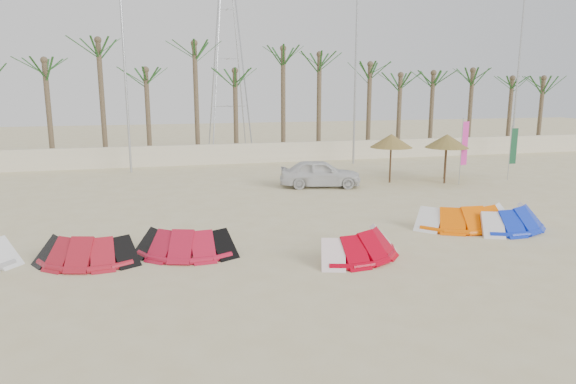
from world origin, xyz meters
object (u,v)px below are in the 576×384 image
object	(u,v)px
kite_blue	(508,217)
kite_red_left	(86,248)
parasol_mid	(447,141)
parasol_left	(391,141)
parasol_right	(446,141)
car	(320,173)
kite_red_right	(358,242)
kite_red_mid	(184,240)
kite_orange	(462,215)

from	to	relation	value
kite_blue	kite_red_left	bearing A→B (deg)	-179.50
parasol_mid	kite_red_left	bearing A→B (deg)	-153.09
parasol_left	parasol_right	bearing A→B (deg)	4.61
parasol_left	car	world-z (taller)	parasol_left
kite_red_right	kite_blue	world-z (taller)	same
parasol_mid	kite_red_mid	bearing A→B (deg)	-148.85
kite_orange	car	size ratio (longest dim) A/B	0.93
kite_red_right	kite_blue	bearing A→B (deg)	13.68
kite_red_right	parasol_mid	world-z (taller)	parasol_mid
kite_red_mid	kite_red_left	bearing A→B (deg)	-178.66
kite_red_left	parasol_right	distance (m)	19.87
parasol_right	kite_orange	bearing A→B (deg)	-117.51
kite_red_left	kite_blue	size ratio (longest dim) A/B	0.90
kite_red_left	parasol_left	xyz separation A→B (m)	(13.93, 9.34, 1.79)
parasol_right	kite_red_right	bearing A→B (deg)	-130.79
kite_orange	kite_red_right	bearing A→B (deg)	-155.82
parasol_mid	kite_blue	bearing A→B (deg)	-106.45
parasol_left	parasol_right	world-z (taller)	parasol_left
kite_red_left	car	xyz separation A→B (m)	(10.00, 9.13, 0.28)
kite_red_right	parasol_left	world-z (taller)	parasol_left
parasol_left	kite_red_left	bearing A→B (deg)	-146.16
kite_orange	car	xyz separation A→B (m)	(-2.71, 8.35, 0.27)
car	kite_red_right	bearing A→B (deg)	-179.16
kite_red_left	kite_blue	distance (m)	14.16
parasol_right	kite_red_mid	bearing A→B (deg)	-146.72
car	kite_red_left	bearing A→B (deg)	145.10
parasol_left	car	distance (m)	4.21
parasol_left	kite_orange	bearing A→B (deg)	-98.06
parasol_left	parasol_mid	bearing A→B (deg)	-18.59
parasol_left	parasol_right	size ratio (longest dim) A/B	1.06
kite_red_mid	parasol_mid	world-z (taller)	parasol_mid
kite_blue	parasol_mid	distance (m)	8.85
parasol_left	parasol_mid	distance (m)	2.84
kite_blue	car	world-z (taller)	car
kite_orange	parasol_mid	xyz separation A→B (m)	(3.90, 7.65, 1.79)
parasol_left	kite_blue	bearing A→B (deg)	-88.53
kite_red_left	kite_blue	bearing A→B (deg)	0.50
kite_red_right	parasol_right	xyz separation A→B (m)	(9.52, 11.04, 1.64)
kite_red_right	car	distance (m)	10.79
parasol_left	kite_red_right	bearing A→B (deg)	-119.70
kite_red_right	kite_red_left	bearing A→B (deg)	169.61
parasol_left	kite_red_mid	bearing A→B (deg)	-140.27
kite_orange	kite_blue	bearing A→B (deg)	-24.55
parasol_mid	parasol_right	xyz separation A→B (m)	(0.70, 1.18, -0.16)
kite_blue	car	bearing A→B (deg)	114.78
kite_red_right	kite_orange	bearing A→B (deg)	24.18
kite_red_mid	parasol_left	distance (m)	14.61
kite_red_mid	kite_red_right	xyz separation A→B (m)	(5.01, -1.49, 0.00)
kite_red_left	parasol_mid	xyz separation A→B (m)	(16.61, 8.43, 1.80)
kite_red_left	parasol_left	bearing A→B (deg)	33.84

